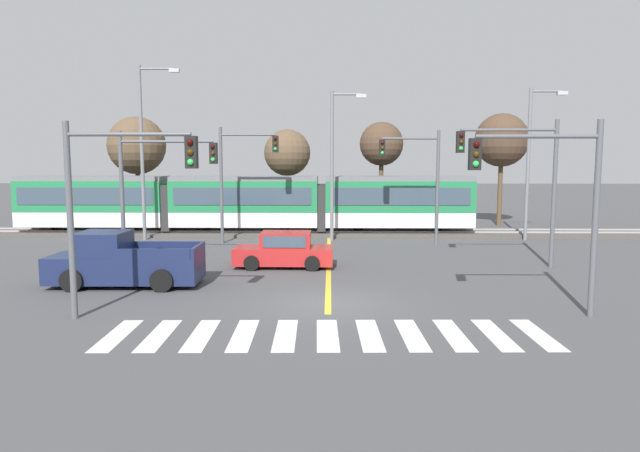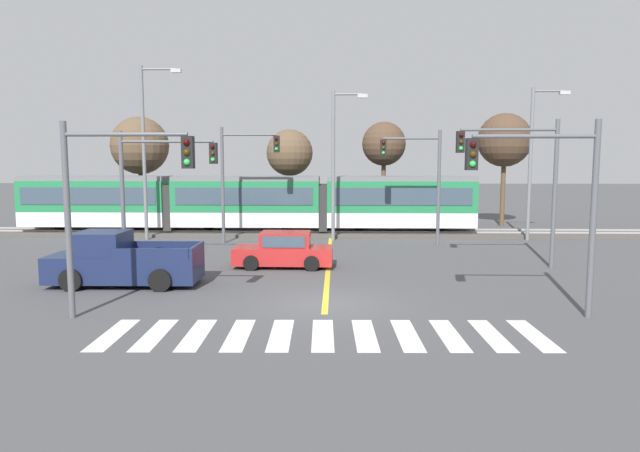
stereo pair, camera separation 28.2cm
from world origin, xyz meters
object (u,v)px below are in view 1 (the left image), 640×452
(pickup_truck, at_px, (122,263))
(bare_tree_far_west, at_px, (137,146))
(traffic_light_far_left, at_px, (240,168))
(traffic_light_far_right, at_px, (418,170))
(traffic_light_mid_right, at_px, (521,170))
(street_lamp_east, at_px, (532,155))
(traffic_light_near_right, at_px, (551,188))
(street_lamp_centre, at_px, (335,157))
(traffic_light_mid_left, at_px, (155,176))
(bare_tree_west, at_px, (287,153))
(street_lamp_west, at_px, (145,143))
(bare_tree_far_east, at_px, (502,141))
(bare_tree_east, at_px, (382,145))
(sedan_crossing, at_px, (284,251))
(traffic_light_near_left, at_px, (115,188))
(light_rail_tram, at_px, (245,201))

(pickup_truck, relative_size, bare_tree_far_west, 0.70)
(traffic_light_far_left, distance_m, traffic_light_far_right, 9.69)
(traffic_light_mid_right, height_order, street_lamp_east, street_lamp_east)
(traffic_light_near_right, distance_m, traffic_light_mid_right, 8.03)
(street_lamp_centre, xyz_separation_m, street_lamp_east, (11.17, 0.37, 0.11))
(traffic_light_mid_left, height_order, street_lamp_centre, street_lamp_centre)
(bare_tree_far_west, bearing_deg, bare_tree_west, -2.41)
(traffic_light_near_right, height_order, street_lamp_west, street_lamp_west)
(bare_tree_far_east, bearing_deg, pickup_truck, -134.36)
(traffic_light_near_right, bearing_deg, street_lamp_west, 136.21)
(street_lamp_west, xyz_separation_m, bare_tree_east, (14.19, 8.43, 0.15))
(sedan_crossing, distance_m, traffic_light_near_left, 9.63)
(sedan_crossing, relative_size, traffic_light_mid_right, 0.67)
(traffic_light_mid_left, relative_size, traffic_light_mid_right, 0.93)
(traffic_light_near_right, bearing_deg, bare_tree_east, 96.19)
(street_lamp_centre, xyz_separation_m, bare_tree_west, (-3.33, 8.20, 0.32))
(street_lamp_west, bearing_deg, sedan_crossing, -44.65)
(traffic_light_near_left, xyz_separation_m, bare_tree_far_west, (-7.87, 25.17, 1.86))
(bare_tree_far_west, distance_m, bare_tree_far_east, 25.86)
(traffic_light_far_left, distance_m, bare_tree_east, 13.07)
(traffic_light_mid_left, height_order, traffic_light_near_right, traffic_light_mid_left)
(sedan_crossing, distance_m, street_lamp_west, 13.00)
(traffic_light_near_left, bearing_deg, traffic_light_near_right, 2.16)
(traffic_light_far_left, height_order, street_lamp_east, street_lamp_east)
(pickup_truck, distance_m, traffic_light_far_left, 11.73)
(street_lamp_east, distance_m, bare_tree_far_east, 7.50)
(street_lamp_east, bearing_deg, traffic_light_far_right, -163.45)
(street_lamp_west, bearing_deg, pickup_truck, -76.28)
(street_lamp_east, bearing_deg, traffic_light_far_left, -174.59)
(traffic_light_mid_right, height_order, bare_tree_east, bare_tree_east)
(traffic_light_near_right, height_order, bare_tree_far_west, bare_tree_far_west)
(traffic_light_mid_left, relative_size, traffic_light_far_right, 0.94)
(bare_tree_far_east, bearing_deg, traffic_light_near_right, -103.23)
(bare_tree_east, bearing_deg, sedan_crossing, -108.37)
(traffic_light_mid_left, distance_m, traffic_light_far_left, 7.31)
(pickup_truck, bearing_deg, bare_tree_far_east, 45.64)
(traffic_light_near_left, relative_size, bare_tree_west, 0.83)
(street_lamp_east, xyz_separation_m, bare_tree_east, (-7.80, 8.18, 0.82))
(light_rail_tram, height_order, traffic_light_near_right, traffic_light_near_right)
(traffic_light_far_right, height_order, street_lamp_east, street_lamp_east)
(traffic_light_mid_left, bearing_deg, light_rail_tram, 78.48)
(traffic_light_far_right, relative_size, street_lamp_centre, 0.73)
(street_lamp_east, bearing_deg, light_rail_tram, 171.40)
(bare_tree_far_west, height_order, bare_tree_east, bare_tree_far_west)
(pickup_truck, height_order, bare_tree_far_east, bare_tree_far_east)
(traffic_light_near_right, xyz_separation_m, bare_tree_east, (-2.67, 24.59, 1.95))
(traffic_light_far_right, relative_size, street_lamp_east, 0.72)
(street_lamp_centre, distance_m, bare_tree_far_east, 14.05)
(bare_tree_far_west, bearing_deg, street_lamp_west, -68.40)
(traffic_light_mid_left, xyz_separation_m, bare_tree_far_east, (19.42, 15.81, 2.08))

